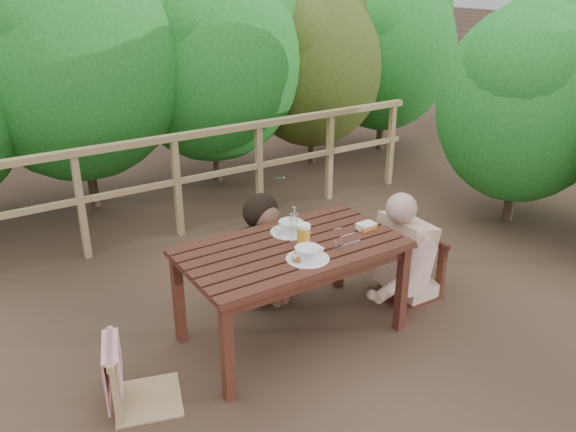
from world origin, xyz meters
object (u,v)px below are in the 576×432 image
chair_left (142,344)px  soup_far (290,227)px  chair_right (411,244)px  bread_roll (301,256)px  chair_far (249,244)px  bottle (294,224)px  beer_glass (303,237)px  diner_right (417,209)px  table (292,292)px  soup_near (308,254)px  butter_tub (366,227)px  woman (246,214)px  tumbler (339,246)px

chair_left → soup_far: chair_left is taller
chair_right → bread_roll: bearing=-79.4°
chair_far → bottle: bottle is taller
soup_far → bottle: (-0.04, -0.10, 0.08)m
beer_glass → bottle: (0.02, 0.14, 0.04)m
diner_right → bread_roll: diner_right is taller
table → soup_near: 0.45m
chair_far → soup_near: 0.98m
soup_far → butter_tub: (0.48, -0.25, -0.02)m
chair_left → bottle: size_ratio=3.34×
chair_far → woman: (0.00, 0.02, 0.25)m
table → butter_tub: bearing=-5.7°
beer_glass → bottle: 0.15m
woman → soup_near: (-0.07, -0.94, 0.08)m
woman → soup_far: (0.06, -0.54, 0.08)m
beer_glass → butter_tub: (0.54, -0.00, -0.06)m
soup_near → table: bearing=84.8°
tumbler → bottle: bearing=116.6°
chair_left → bottle: bottle is taller
diner_right → soup_near: 1.16m
chair_far → bottle: (0.02, -0.62, 0.40)m
soup_far → beer_glass: 0.25m
table → bread_roll: bearing=-107.2°
diner_right → bottle: 1.06m
chair_far → beer_glass: bearing=-102.5°
chair_right → diner_right: diner_right is taller
bread_roll → soup_near: bearing=-10.7°
tumbler → soup_near: bearing=178.5°
chair_left → beer_glass: 1.22m
bottle → chair_left: bearing=-170.4°
table → tumbler: (0.23, -0.22, 0.38)m
chair_left → soup_far: 1.30m
table → bottle: bottle is taller
woman → chair_right: bearing=131.5°
butter_tub → chair_left: bearing=179.6°
bottle → woman: bearing=91.9°
butter_tub → diner_right: bearing=1.9°
table → soup_near: size_ratio=5.31×
bottle → beer_glass: bearing=-97.0°
table → beer_glass: bearing=-45.3°
bread_roll → bottle: (0.14, 0.29, 0.08)m
diner_right → soup_far: 1.03m
chair_left → tumbler: bearing=-77.7°
woman → butter_tub: size_ratio=9.95×
chair_far → soup_near: chair_far is taller
chair_far → bread_roll: chair_far is taller
bread_roll → bottle: size_ratio=0.55×
bottle → tumbler: 0.35m
diner_right → butter_tub: (-0.53, -0.04, -0.01)m
woman → soup_far: 0.54m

